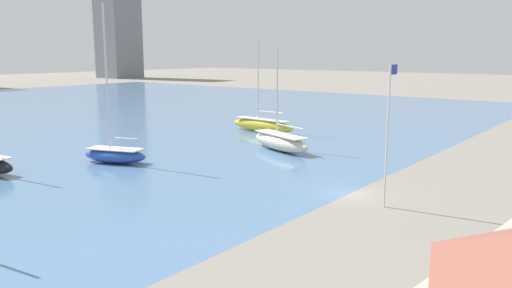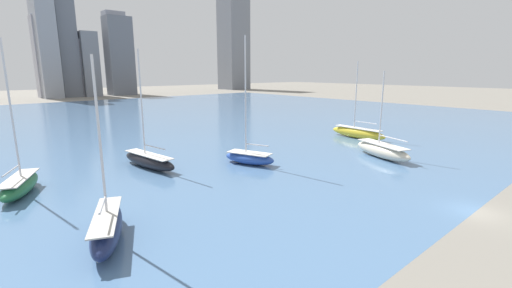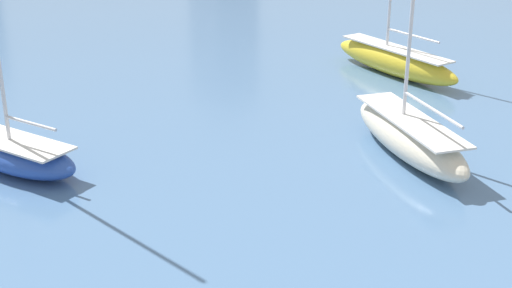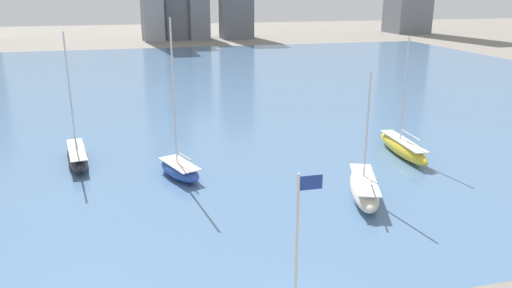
{
  "view_description": "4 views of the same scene",
  "coord_description": "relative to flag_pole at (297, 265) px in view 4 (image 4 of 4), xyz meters",
  "views": [
    {
      "loc": [
        -34.75,
        -17.88,
        11.04
      ],
      "look_at": [
        3.43,
        12.2,
        2.16
      ],
      "focal_mm": 35.0,
      "sensor_mm": 36.0,
      "label": 1
    },
    {
      "loc": [
        -31.7,
        -8.18,
        11.65
      ],
      "look_at": [
        -7.28,
        19.82,
        3.7
      ],
      "focal_mm": 24.0,
      "sensor_mm": 36.0,
      "label": 2
    },
    {
      "loc": [
        -13.74,
        -6.45,
        13.61
      ],
      "look_at": [
        3.15,
        16.31,
        2.08
      ],
      "focal_mm": 50.0,
      "sensor_mm": 36.0,
      "label": 3
    },
    {
      "loc": [
        -8.57,
        -23.68,
        18.48
      ],
      "look_at": [
        1.98,
        18.41,
        4.83
      ],
      "focal_mm": 35.0,
      "sensor_mm": 36.0,
      "label": 4
    }
  ],
  "objects": [
    {
      "name": "sailboat_blue",
      "position": [
        -3.09,
        27.82,
        -4.76
      ],
      "size": [
        4.79,
        7.31,
        15.82
      ],
      "rotation": [
        0.0,
        0.0,
        0.36
      ],
      "color": "#284CA8",
      "rests_on": "harbor_water"
    },
    {
      "name": "sailboat_cream",
      "position": [
        12.69,
        18.36,
        -4.65
      ],
      "size": [
        5.58,
        10.09,
        11.64
      ],
      "rotation": [
        0.0,
        0.0,
        -0.34
      ],
      "color": "beige",
      "rests_on": "harbor_water"
    },
    {
      "name": "harbor_water",
      "position": [
        1.47,
        73.6,
        -5.68
      ],
      "size": [
        180.0,
        140.0,
        0.0
      ],
      "color": "#4C7099",
      "rests_on": "ground_plane"
    },
    {
      "name": "flag_pole",
      "position": [
        0.0,
        0.0,
        0.0
      ],
      "size": [
        1.24,
        0.14,
        10.4
      ],
      "color": "silver",
      "rests_on": "ground_plane"
    },
    {
      "name": "sailboat_black",
      "position": [
        -13.52,
        34.55,
        -4.71
      ],
      "size": [
        3.47,
        10.22,
        14.17
      ],
      "rotation": [
        0.0,
        0.0,
        0.15
      ],
      "color": "black",
      "rests_on": "harbor_water"
    },
    {
      "name": "sailboat_yellow",
      "position": [
        22.32,
        28.36,
        -4.66
      ],
      "size": [
        2.5,
        10.99,
        13.35
      ],
      "rotation": [
        0.0,
        0.0,
        -0.06
      ],
      "color": "yellow",
      "rests_on": "harbor_water"
    }
  ]
}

